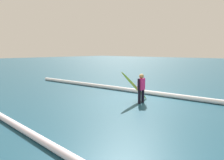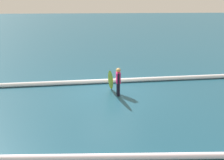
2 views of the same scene
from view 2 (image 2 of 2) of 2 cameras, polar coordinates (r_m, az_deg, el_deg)
The scene contains 5 objects.
ground_plane at distance 13.34m, azimuth -0.49°, elevation -2.62°, with size 125.25×125.25×0.00m, color navy.
surfer at distance 12.72m, azimuth 1.34°, elevation -0.04°, with size 0.22×0.55×1.36m.
surfboard at distance 12.69m, azimuth -0.29°, elevation -0.13°, with size 0.43×1.82×1.52m.
wave_crest_foreground at distance 14.86m, azimuth 3.27°, elevation -0.03°, with size 0.24×0.24×21.51m, color white.
wave_crest_midground at distance 8.14m, azimuth 2.88°, elevation -16.02°, with size 0.20×0.20×25.99m, color white.
Camera 2 is at (0.84, 12.49, 4.60)m, focal length 42.90 mm.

